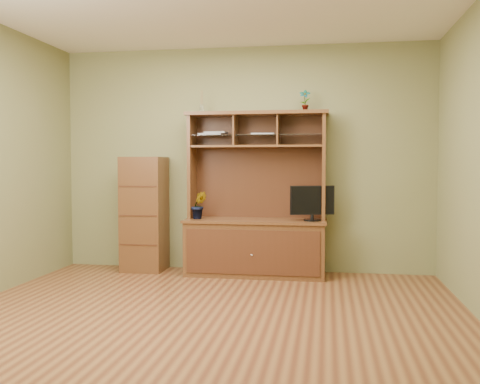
# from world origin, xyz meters

# --- Properties ---
(room) EXTENTS (4.54, 4.04, 2.74)m
(room) POSITION_xyz_m (0.00, 0.00, 1.35)
(room) COLOR #5A2E19
(room) RESTS_ON ground
(media_hutch) EXTENTS (1.66, 0.61, 1.90)m
(media_hutch) POSITION_xyz_m (0.18, 1.73, 0.52)
(media_hutch) COLOR #492614
(media_hutch) RESTS_ON room
(monitor) EXTENTS (0.49, 0.19, 0.40)m
(monitor) POSITION_xyz_m (0.83, 1.65, 0.86)
(monitor) COLOR black
(monitor) RESTS_ON media_hutch
(orchid_plant) EXTENTS (0.21, 0.19, 0.32)m
(orchid_plant) POSITION_xyz_m (-0.48, 1.65, 0.81)
(orchid_plant) COLOR #305B1F
(orchid_plant) RESTS_ON media_hutch
(top_plant) EXTENTS (0.14, 0.10, 0.25)m
(top_plant) POSITION_xyz_m (0.74, 1.80, 2.03)
(top_plant) COLOR #295E20
(top_plant) RESTS_ON media_hutch
(reed_diffuser) EXTENTS (0.05, 0.05, 0.27)m
(reed_diffuser) POSITION_xyz_m (-0.48, 1.80, 2.00)
(reed_diffuser) COLOR silver
(reed_diffuser) RESTS_ON media_hutch
(magazines) EXTENTS (0.91, 0.23, 0.04)m
(magazines) POSITION_xyz_m (-0.15, 1.81, 1.65)
(magazines) COLOR #A1A1A5
(magazines) RESTS_ON media_hutch
(side_cabinet) EXTENTS (0.49, 0.45, 1.38)m
(side_cabinet) POSITION_xyz_m (-1.19, 1.76, 0.69)
(side_cabinet) COLOR #492614
(side_cabinet) RESTS_ON room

